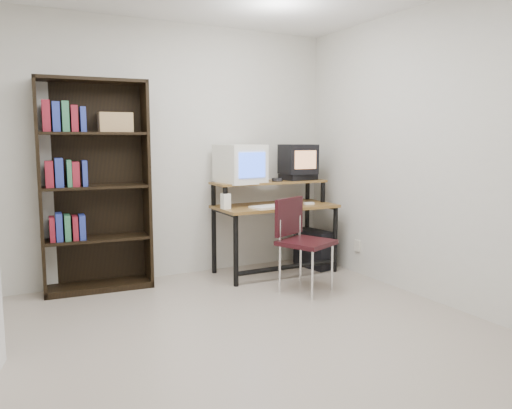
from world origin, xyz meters
name	(u,v)px	position (x,y,z in m)	size (l,w,h in m)	color
floor	(235,348)	(0.00, 0.00, -0.01)	(4.00, 4.00, 0.01)	#AD9F8F
back_wall	(150,152)	(0.00, 2.00, 1.30)	(4.00, 0.01, 2.60)	beige
front_wall	(511,182)	(0.00, -2.00, 1.30)	(4.00, 0.01, 2.60)	beige
right_wall	(449,155)	(2.00, 0.00, 1.30)	(0.01, 4.00, 2.60)	beige
computer_desk	(274,208)	(1.22, 1.61, 0.69)	(1.27, 0.63, 0.98)	brown
crt_monitor	(240,164)	(0.88, 1.72, 1.17)	(0.48, 0.48, 0.40)	white
vcr	(298,177)	(1.58, 1.70, 1.01)	(0.36, 0.26, 0.08)	black
crt_tv	(298,159)	(1.57, 1.69, 1.21)	(0.37, 0.37, 0.32)	black
cd_spindle	(277,180)	(1.27, 1.63, 0.99)	(0.12, 0.12, 0.05)	#26262B
keyboard	(273,207)	(1.11, 1.43, 0.74)	(0.47, 0.21, 0.04)	white
mousepad	(309,205)	(1.57, 1.47, 0.72)	(0.22, 0.18, 0.01)	black
mouse	(309,204)	(1.57, 1.46, 0.74)	(0.10, 0.06, 0.03)	white
desk_speaker	(226,202)	(0.63, 1.56, 0.80)	(0.08, 0.07, 0.17)	white
pc_tower	(313,249)	(1.72, 1.58, 0.21)	(0.20, 0.45, 0.42)	black
school_chair	(300,234)	(1.11, 0.92, 0.54)	(0.58, 0.58, 0.88)	black
bookshelf	(94,185)	(-0.58, 1.86, 1.01)	(1.01, 0.40, 1.98)	black
wall_outlet	(357,246)	(1.99, 1.15, 0.30)	(0.02, 0.08, 0.12)	beige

